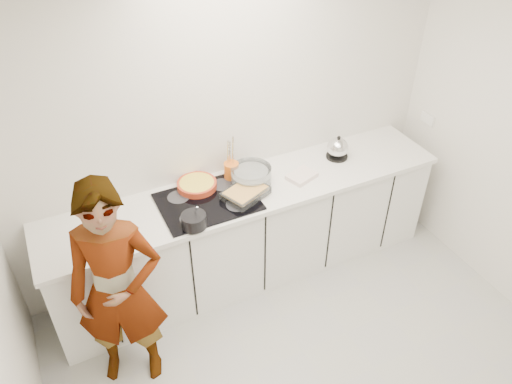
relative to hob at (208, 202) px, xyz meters
name	(u,v)px	position (x,y,z in m)	size (l,w,h in m)	color
ceiling	(386,17)	(0.35, -1.26, 1.68)	(3.60, 3.20, 0.00)	white
wall_back	(231,126)	(0.35, 0.34, 0.38)	(3.60, 0.00, 2.60)	silver
base_cabinets	(249,234)	(0.35, 0.02, -0.48)	(3.20, 0.58, 0.87)	white
countertop	(249,191)	(0.35, 0.02, -0.03)	(3.24, 0.64, 0.04)	white
hob	(208,202)	(0.00, 0.00, 0.00)	(0.72, 0.54, 0.01)	black
tart_dish	(197,185)	(-0.01, 0.19, 0.03)	(0.37, 0.37, 0.05)	#BA391D
saucepan	(194,221)	(-0.19, -0.23, 0.06)	(0.19, 0.19, 0.17)	black
baking_dish	(245,193)	(0.28, -0.07, 0.04)	(0.39, 0.35, 0.06)	silver
mixing_bowl	(251,176)	(0.40, 0.08, 0.06)	(0.35, 0.35, 0.15)	silver
tea_towel	(302,176)	(0.79, -0.04, 0.01)	(0.22, 0.16, 0.04)	white
kettle	(338,148)	(1.21, 0.10, 0.08)	(0.23, 0.23, 0.21)	black
utensil_crock	(231,171)	(0.28, 0.20, 0.07)	(0.12, 0.12, 0.15)	orange
cook	(118,290)	(-0.81, -0.49, -0.09)	(0.60, 0.39, 1.64)	white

